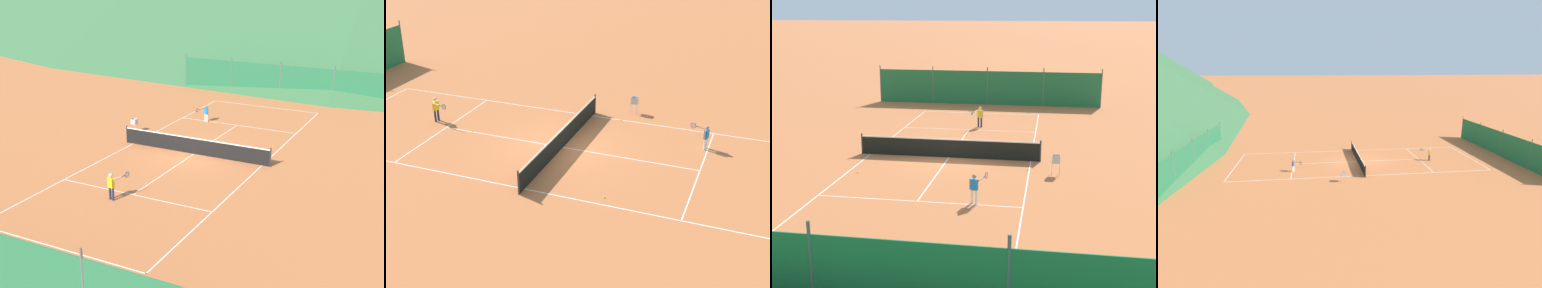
% 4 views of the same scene
% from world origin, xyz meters
% --- Properties ---
extents(ground_plane, '(600.00, 600.00, 0.00)m').
position_xyz_m(ground_plane, '(0.00, 0.00, 0.00)').
color(ground_plane, '#BC6638').
extents(court_line_markings, '(8.25, 23.85, 0.01)m').
position_xyz_m(court_line_markings, '(0.00, 0.00, 0.00)').
color(court_line_markings, white).
rests_on(court_line_markings, ground).
extents(tennis_net, '(9.18, 0.08, 1.06)m').
position_xyz_m(tennis_net, '(0.00, 0.00, 0.50)').
color(tennis_net, '#2D2D2D').
rests_on(tennis_net, ground).
extents(player_near_service, '(0.63, 1.02, 1.31)m').
position_xyz_m(player_near_service, '(-0.54, -7.28, 0.76)').
color(player_near_service, '#23284C').
rests_on(player_near_service, ground).
extents(player_near_baseline, '(0.62, 0.93, 1.18)m').
position_xyz_m(player_near_baseline, '(-2.24, 6.22, 0.69)').
color(player_near_baseline, white).
rests_on(player_near_baseline, ground).
extents(tennis_ball_alley_left, '(0.07, 0.07, 0.07)m').
position_xyz_m(tennis_ball_alley_left, '(-4.04, 1.64, 0.03)').
color(tennis_ball_alley_left, '#CCE033').
rests_on(tennis_ball_alley_left, ground).
extents(tennis_ball_by_net_left, '(0.07, 0.07, 0.07)m').
position_xyz_m(tennis_ball_by_net_left, '(-0.10, -4.94, 0.03)').
color(tennis_ball_by_net_left, '#CCE033').
rests_on(tennis_ball_by_net_left, ground).
extents(tennis_ball_service_box, '(0.07, 0.07, 0.07)m').
position_xyz_m(tennis_ball_service_box, '(3.60, 3.26, 0.03)').
color(tennis_ball_service_box, '#CCE033').
rests_on(tennis_ball_service_box, ground).
extents(ball_hopper, '(0.36, 0.36, 0.89)m').
position_xyz_m(ball_hopper, '(-5.31, 1.99, 0.65)').
color(ball_hopper, '#B7B7BC').
rests_on(ball_hopper, ground).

